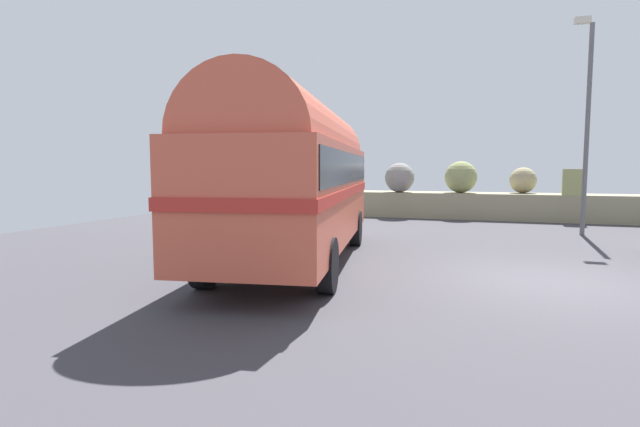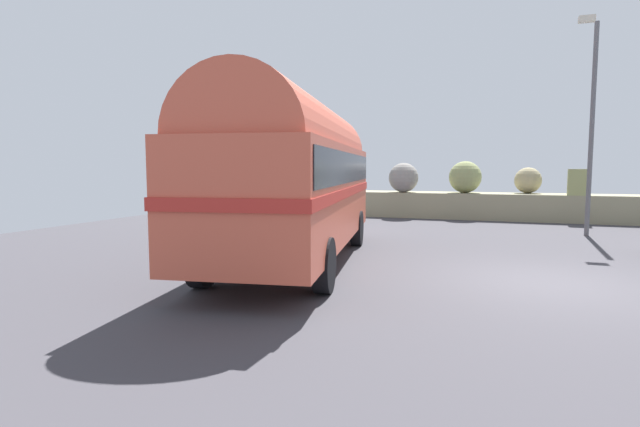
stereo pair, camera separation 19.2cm
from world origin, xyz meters
The scene contains 4 objects.
ground centered at (0.00, 0.00, 0.01)m, with size 32.00×26.00×0.02m.
breakwater centered at (-0.34, 11.78, 0.81)m, with size 31.36×2.16×2.48m.
vintage_coach centered at (-5.19, 0.33, 2.05)m, with size 3.74×8.86×3.70m.
lamp_post centered at (1.77, 7.31, 3.70)m, with size 0.69×0.93×6.59m.
Camera 1 is at (-1.24, -9.84, 2.14)m, focal length 27.37 mm.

